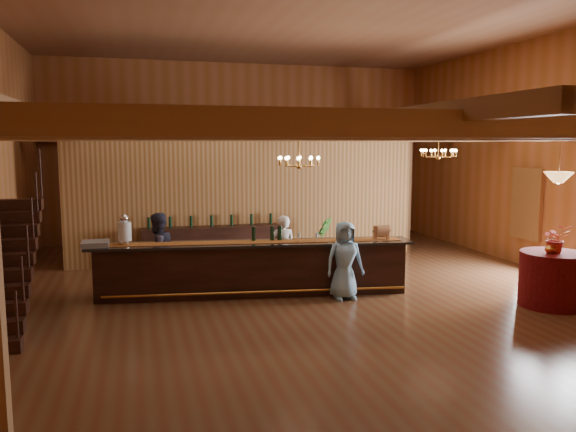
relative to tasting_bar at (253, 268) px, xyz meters
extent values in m
plane|color=#4F2B18|center=(1.06, -0.15, -0.54)|extent=(14.00, 14.00, 0.00)
plane|color=brown|center=(1.06, -0.15, 4.96)|extent=(14.00, 14.00, 0.00)
cube|color=#A15D36|center=(1.06, 6.85, 2.21)|extent=(12.00, 0.10, 5.50)
cube|color=#A15D36|center=(1.06, -7.15, 2.21)|extent=(12.00, 0.10, 5.50)
cube|color=#A15D36|center=(7.06, -0.15, 2.21)|extent=(0.10, 14.00, 5.50)
cube|color=brown|center=(1.06, -5.65, 2.66)|extent=(11.90, 0.20, 0.28)
cube|color=brown|center=(1.06, -3.15, 2.66)|extent=(11.90, 0.20, 0.28)
cube|color=brown|center=(1.06, -0.65, 2.66)|extent=(11.90, 0.20, 0.28)
cube|color=brown|center=(1.06, 1.85, 2.66)|extent=(11.90, 0.20, 0.28)
cube|color=brown|center=(1.06, 4.35, 2.66)|extent=(11.90, 0.20, 0.28)
cube|color=brown|center=(1.06, 6.65, 2.66)|extent=(11.90, 0.20, 0.28)
cube|color=brown|center=(-3.44, -0.15, 2.80)|extent=(0.18, 13.90, 0.22)
cube|color=brown|center=(1.06, -0.15, 2.80)|extent=(0.18, 13.90, 0.22)
cube|color=brown|center=(5.56, -0.15, 2.80)|extent=(0.18, 13.90, 0.22)
cube|color=brown|center=(-3.44, 4.35, 1.06)|extent=(0.20, 0.20, 3.20)
cube|color=brown|center=(5.56, 4.35, 1.06)|extent=(0.20, 0.20, 3.20)
cube|color=olive|center=(0.56, 3.35, 1.01)|extent=(9.00, 0.18, 3.10)
cube|color=white|center=(7.01, 0.85, 1.01)|extent=(0.12, 1.05, 1.75)
cube|color=black|center=(-4.39, -0.75, 0.56)|extent=(1.00, 0.28, 0.20)
cube|color=black|center=(-4.39, -0.47, 0.76)|extent=(1.00, 0.28, 0.20)
cube|color=black|center=(-4.39, -0.19, 0.96)|extent=(1.00, 0.28, 0.20)
cube|color=black|center=(-4.39, 0.09, 1.16)|extent=(1.00, 0.28, 0.20)
cube|color=black|center=(-4.39, 0.37, 1.36)|extent=(1.00, 0.28, 0.20)
cube|color=black|center=(2.06, 5.35, 0.01)|extent=(1.20, 0.60, 1.10)
cube|color=#A76C44|center=(-0.94, 5.35, -0.04)|extent=(1.00, 0.60, 1.00)
cube|color=black|center=(0.00, 0.00, -0.03)|extent=(6.11, 1.48, 1.01)
cube|color=black|center=(0.00, 0.00, 0.50)|extent=(6.43, 1.66, 0.05)
cube|color=#671F0A|center=(0.00, 0.00, 0.53)|extent=(5.97, 1.22, 0.01)
cylinder|color=#BA7C31|center=(0.00, -0.40, -0.39)|extent=(5.83, 0.85, 0.05)
cylinder|color=silver|center=(-2.45, 0.39, 0.56)|extent=(0.18, 0.18, 0.08)
cylinder|color=silver|center=(-2.45, 0.39, 0.78)|extent=(0.26, 0.26, 0.36)
sphere|color=silver|center=(-2.45, 0.39, 1.03)|extent=(0.18, 0.18, 0.18)
cube|color=gray|center=(-2.99, 0.36, 0.57)|extent=(0.50, 0.50, 0.10)
cube|color=#A76C44|center=(2.44, -0.41, 0.67)|extent=(0.06, 0.06, 0.30)
cube|color=#A76C44|center=(2.72, -0.41, 0.67)|extent=(0.06, 0.06, 0.30)
cylinder|color=#A76C44|center=(2.58, -0.41, 0.70)|extent=(0.24, 0.24, 0.24)
cylinder|color=black|center=(0.04, 0.12, 0.67)|extent=(0.07, 0.07, 0.30)
cylinder|color=black|center=(0.41, 0.07, 0.67)|extent=(0.07, 0.07, 0.30)
cylinder|color=black|center=(0.55, 0.05, 0.67)|extent=(0.07, 0.07, 0.30)
cylinder|color=black|center=(0.57, 0.05, 0.67)|extent=(0.07, 0.07, 0.30)
cube|color=black|center=(-0.42, 3.05, -0.06)|extent=(3.44, 0.64, 0.96)
cylinder|color=#580A11|center=(5.20, -2.24, -0.03)|extent=(1.17, 1.17, 1.02)
cylinder|color=#BA7C31|center=(0.80, -0.53, 2.35)|extent=(0.02, 0.02, 0.61)
sphere|color=#BA7C31|center=(0.80, -0.53, 2.05)|extent=(0.12, 0.12, 0.12)
torus|color=#BA7C31|center=(0.80, -0.53, 2.15)|extent=(0.80, 0.80, 0.04)
cylinder|color=#BA7C31|center=(4.48, 0.75, 2.41)|extent=(0.02, 0.02, 0.49)
sphere|color=#BA7C31|center=(4.48, 0.75, 2.17)|extent=(0.12, 0.12, 0.12)
torus|color=#BA7C31|center=(4.48, 0.75, 2.27)|extent=(0.80, 0.80, 0.04)
cylinder|color=#BA7C31|center=(5.20, -2.24, 2.26)|extent=(0.02, 0.02, 0.80)
cone|color=#E59D4F|center=(5.20, -2.24, 1.86)|extent=(0.52, 0.52, 0.20)
imported|color=white|center=(0.78, 0.63, 0.21)|extent=(0.59, 0.42, 1.50)
imported|color=#2A2A3F|center=(-1.83, 0.73, 0.27)|extent=(1.00, 0.98, 1.63)
imported|color=#7BACCF|center=(1.65, -0.76, 0.22)|extent=(0.75, 0.49, 1.53)
imported|color=#2B5D1D|center=(2.27, 2.55, 0.05)|extent=(0.75, 0.66, 1.18)
imported|color=#AA2A20|center=(5.19, -2.29, 0.74)|extent=(0.56, 0.51, 0.52)
imported|color=#BA7C31|center=(5.06, -2.31, 0.64)|extent=(0.21, 0.21, 0.32)
camera|label=1|loc=(-2.20, -10.78, 2.46)|focal=35.00mm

